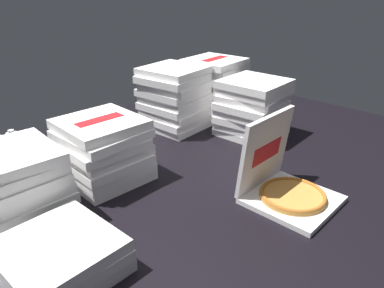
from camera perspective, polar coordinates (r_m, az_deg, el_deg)
ground_plane at (r=1.95m, az=1.57°, el=-5.12°), size 3.20×2.40×0.02m
open_pizza_box at (r=1.76m, az=14.05°, el=-5.95°), size 0.37×0.38×0.39m
pizza_stack_left_mid at (r=2.41m, az=9.29°, el=5.55°), size 0.43×0.42×0.36m
pizza_stack_right_mid at (r=1.89m, az=-13.49°, el=-0.95°), size 0.41×0.40×0.32m
pizza_stack_left_far at (r=1.70m, az=-25.85°, el=-6.02°), size 0.41×0.41×0.32m
pizza_stack_center_near at (r=2.50m, az=-2.65°, el=7.12°), size 0.43×0.43×0.41m
pizza_stack_right_far at (r=2.77m, az=3.27°, el=8.87°), size 0.43×0.43×0.41m
pizza_stack_center_far at (r=1.41m, az=-19.68°, el=-16.09°), size 0.38×0.38×0.14m
water_bottle_1 at (r=2.19m, az=-25.64°, el=-0.81°), size 0.06×0.06×0.22m
water_bottle_3 at (r=2.14m, az=-27.12°, el=-1.68°), size 0.06×0.06×0.22m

